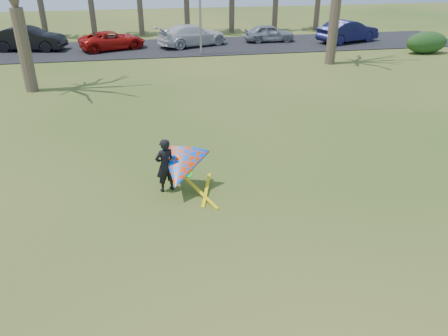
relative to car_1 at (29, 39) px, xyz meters
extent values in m
plane|color=#1E4910|center=(10.19, -25.67, -0.91)|extent=(100.00, 100.00, 0.00)
cube|color=black|center=(10.19, -0.67, -0.88)|extent=(46.00, 7.00, 0.06)
cylinder|color=brown|center=(2.19, -10.67, 1.19)|extent=(0.64, 0.64, 4.20)
cylinder|color=#453729|center=(20.19, -7.67, 1.09)|extent=(0.64, 0.64, 3.99)
ellipsoid|color=#193B15|center=(28.19, -5.94, -0.13)|extent=(3.10, 1.40, 1.55)
ellipsoid|color=#153B19|center=(29.29, -4.41, -0.32)|extent=(2.09, 0.98, 1.16)
imported|color=black|center=(0.00, 0.00, 0.00)|extent=(5.37, 2.68, 1.69)
imported|color=#B3120E|center=(5.97, -0.69, -0.18)|extent=(5.23, 3.68, 1.32)
imported|color=silver|center=(11.98, -0.41, -0.06)|extent=(5.88, 4.01, 1.58)
imported|color=gray|center=(18.22, 0.16, -0.17)|extent=(3.96, 1.60, 1.35)
imported|color=#171845|center=(24.36, -1.15, 0.00)|extent=(5.44, 3.39, 1.69)
imported|color=black|center=(8.53, -22.70, -0.04)|extent=(0.74, 0.62, 1.72)
cone|color=blue|center=(8.98, -22.95, -0.06)|extent=(2.13, 2.39, 2.02)
cube|color=#0CBF19|center=(9.10, -23.03, -0.11)|extent=(0.62, 0.60, 0.24)
cube|color=yellow|center=(9.53, -23.30, -0.89)|extent=(0.85, 1.66, 0.28)
cube|color=yellow|center=(9.73, -23.10, -0.89)|extent=(0.56, 1.76, 0.22)
camera|label=1|loc=(8.16, -34.74, 5.85)|focal=35.00mm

